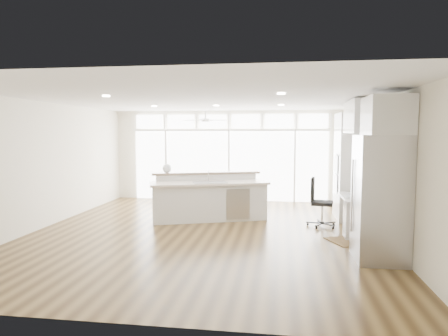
# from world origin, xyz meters

# --- Properties ---
(floor) EXTENTS (7.00, 8.00, 0.02)m
(floor) POSITION_xyz_m (0.00, 0.00, -0.01)
(floor) COLOR #3B2812
(floor) RESTS_ON ground
(ceiling) EXTENTS (7.00, 8.00, 0.02)m
(ceiling) POSITION_xyz_m (0.00, 0.00, 2.70)
(ceiling) COLOR white
(ceiling) RESTS_ON wall_back
(wall_back) EXTENTS (7.00, 0.04, 2.70)m
(wall_back) POSITION_xyz_m (0.00, 4.00, 1.35)
(wall_back) COLOR silver
(wall_back) RESTS_ON floor
(wall_front) EXTENTS (7.00, 0.04, 2.70)m
(wall_front) POSITION_xyz_m (0.00, -4.00, 1.35)
(wall_front) COLOR silver
(wall_front) RESTS_ON floor
(wall_left) EXTENTS (0.04, 8.00, 2.70)m
(wall_left) POSITION_xyz_m (-3.50, 0.00, 1.35)
(wall_left) COLOR silver
(wall_left) RESTS_ON floor
(wall_right) EXTENTS (0.04, 8.00, 2.70)m
(wall_right) POSITION_xyz_m (3.50, 0.00, 1.35)
(wall_right) COLOR silver
(wall_right) RESTS_ON floor
(glass_wall) EXTENTS (5.80, 0.06, 2.08)m
(glass_wall) POSITION_xyz_m (0.00, 3.94, 1.05)
(glass_wall) COLOR white
(glass_wall) RESTS_ON wall_back
(transom_row) EXTENTS (5.90, 0.06, 0.40)m
(transom_row) POSITION_xyz_m (0.00, 3.94, 2.38)
(transom_row) COLOR white
(transom_row) RESTS_ON wall_back
(desk_window) EXTENTS (0.04, 0.85, 0.85)m
(desk_window) POSITION_xyz_m (3.46, 0.30, 1.55)
(desk_window) COLOR white
(desk_window) RESTS_ON wall_right
(ceiling_fan) EXTENTS (1.16, 1.16, 0.32)m
(ceiling_fan) POSITION_xyz_m (-0.50, 2.80, 2.48)
(ceiling_fan) COLOR silver
(ceiling_fan) RESTS_ON ceiling
(recessed_lights) EXTENTS (3.40, 3.00, 0.02)m
(recessed_lights) POSITION_xyz_m (0.00, 0.20, 2.68)
(recessed_lights) COLOR white
(recessed_lights) RESTS_ON ceiling
(oven_cabinet) EXTENTS (0.64, 1.20, 2.50)m
(oven_cabinet) POSITION_xyz_m (3.17, 1.80, 1.25)
(oven_cabinet) COLOR silver
(oven_cabinet) RESTS_ON floor
(desk_nook) EXTENTS (0.72, 1.30, 0.76)m
(desk_nook) POSITION_xyz_m (3.13, 0.30, 0.38)
(desk_nook) COLOR silver
(desk_nook) RESTS_ON floor
(upper_cabinets) EXTENTS (0.64, 1.30, 0.64)m
(upper_cabinets) POSITION_xyz_m (3.17, 0.30, 2.35)
(upper_cabinets) COLOR silver
(upper_cabinets) RESTS_ON wall_right
(refrigerator) EXTENTS (0.76, 0.90, 2.00)m
(refrigerator) POSITION_xyz_m (3.11, -1.35, 1.00)
(refrigerator) COLOR #ACABB0
(refrigerator) RESTS_ON floor
(fridge_cabinet) EXTENTS (0.64, 0.90, 0.60)m
(fridge_cabinet) POSITION_xyz_m (3.17, -1.35, 2.30)
(fridge_cabinet) COLOR silver
(fridge_cabinet) RESTS_ON wall_right
(framed_photos) EXTENTS (0.06, 0.22, 0.80)m
(framed_photos) POSITION_xyz_m (3.46, 0.92, 1.40)
(framed_photos) COLOR black
(framed_photos) RESTS_ON wall_right
(kitchen_island) EXTENTS (2.92, 1.88, 1.09)m
(kitchen_island) POSITION_xyz_m (-0.11, 1.19, 0.54)
(kitchen_island) COLOR silver
(kitchen_island) RESTS_ON floor
(rug) EXTENTS (1.17, 1.03, 0.01)m
(rug) POSITION_xyz_m (2.95, -0.23, 0.01)
(rug) COLOR #342210
(rug) RESTS_ON floor
(office_chair) EXTENTS (0.62, 0.59, 1.06)m
(office_chair) POSITION_xyz_m (2.44, 0.87, 0.53)
(office_chair) COLOR black
(office_chair) RESTS_ON floor
(fishbowl) EXTENTS (0.28, 0.28, 0.22)m
(fishbowl) POSITION_xyz_m (-1.14, 1.25, 1.20)
(fishbowl) COLOR white
(fishbowl) RESTS_ON kitchen_island
(monitor) EXTENTS (0.09, 0.48, 0.40)m
(monitor) POSITION_xyz_m (3.05, 0.30, 0.96)
(monitor) COLOR black
(monitor) RESTS_ON desk_nook
(keyboard) EXTENTS (0.13, 0.33, 0.02)m
(keyboard) POSITION_xyz_m (2.88, 0.30, 0.77)
(keyboard) COLOR silver
(keyboard) RESTS_ON desk_nook
(potted_plant) EXTENTS (0.31, 0.34, 0.25)m
(potted_plant) POSITION_xyz_m (3.17, 1.80, 2.62)
(potted_plant) COLOR #2F5F28
(potted_plant) RESTS_ON oven_cabinet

